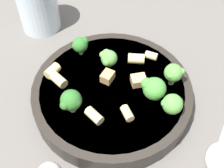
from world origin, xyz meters
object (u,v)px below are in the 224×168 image
object	(u,v)px
rigatoni_5	(94,116)
chicken_chunk_1	(138,80)
rigatoni_4	(151,56)
drinking_glass	(38,7)
spoon	(222,146)
broccoli_floret_2	(71,101)
broccoli_floret_1	(108,58)
rigatoni_1	(136,59)
pasta_bowl	(112,93)
broccoli_floret_4	(80,45)
rigatoni_2	(128,113)
rigatoni_0	(59,80)
broccoli_floret_0	(173,73)
rigatoni_3	(52,71)
chicken_chunk_0	(107,77)
broccoli_floret_3	(153,88)
broccoli_floret_5	(172,104)

from	to	relation	value
rigatoni_5	chicken_chunk_1	xyz separation A→B (m)	(-0.03, 0.09, -0.00)
rigatoni_4	drinking_glass	xyz separation A→B (m)	(-0.20, -0.15, 0.01)
chicken_chunk_1	spoon	xyz separation A→B (m)	(0.14, 0.08, -0.04)
broccoli_floret_2	broccoli_floret_1	bearing A→B (deg)	126.97
spoon	drinking_glass	bearing A→B (deg)	-155.08
broccoli_floret_2	rigatoni_1	distance (m)	0.14
drinking_glass	pasta_bowl	bearing A→B (deg)	13.91
broccoli_floret_4	rigatoni_5	distance (m)	0.14
pasta_bowl	rigatoni_2	xyz separation A→B (m)	(0.06, 0.00, 0.02)
rigatoni_2	rigatoni_4	distance (m)	0.13
rigatoni_0	drinking_glass	distance (m)	0.19
broccoli_floret_0	rigatoni_0	xyz separation A→B (m)	(-0.07, -0.17, -0.02)
rigatoni_3	drinking_glass	size ratio (longest dim) A/B	0.23
rigatoni_2	chicken_chunk_0	xyz separation A→B (m)	(-0.08, -0.00, 0.00)
broccoli_floret_3	chicken_chunk_1	bearing A→B (deg)	-167.75
pasta_bowl	spoon	bearing A→B (deg)	39.11
broccoli_floret_5	rigatoni_5	bearing A→B (deg)	-107.41
broccoli_floret_2	rigatoni_2	bearing A→B (deg)	61.01
broccoli_floret_2	rigatoni_1	bearing A→B (deg)	111.63
rigatoni_2	spoon	size ratio (longest dim) A/B	0.17
broccoli_floret_0	spoon	size ratio (longest dim) A/B	0.28
rigatoni_3	spoon	world-z (taller)	rigatoni_3
rigatoni_1	rigatoni_5	world-z (taller)	rigatoni_1
broccoli_floret_0	chicken_chunk_0	size ratio (longest dim) A/B	1.88
rigatoni_4	spoon	bearing A→B (deg)	9.64
broccoli_floret_4	pasta_bowl	bearing A→B (deg)	11.80
pasta_bowl	rigatoni_2	bearing A→B (deg)	1.62
chicken_chunk_1	drinking_glass	world-z (taller)	drinking_glass
broccoli_floret_5	rigatoni_4	bearing A→B (deg)	167.45
broccoli_floret_0	chicken_chunk_1	distance (m)	0.06
rigatoni_4	drinking_glass	distance (m)	0.25
broccoli_floret_1	chicken_chunk_1	size ratio (longest dim) A/B	1.39
rigatoni_0	chicken_chunk_1	bearing A→B (deg)	66.89
rigatoni_0	chicken_chunk_0	world-z (taller)	same
broccoli_floret_0	broccoli_floret_4	xyz separation A→B (m)	(-0.12, -0.11, -0.00)
broccoli_floret_2	broccoli_floret_3	xyz separation A→B (m)	(0.02, 0.12, -0.00)
pasta_bowl	broccoli_floret_1	world-z (taller)	broccoli_floret_1
rigatoni_3	rigatoni_4	bearing A→B (deg)	79.13
broccoli_floret_0	rigatoni_0	world-z (taller)	broccoli_floret_0
pasta_bowl	chicken_chunk_1	xyz separation A→B (m)	(0.01, 0.04, 0.02)
broccoli_floret_5	broccoli_floret_1	bearing A→B (deg)	-158.48
pasta_bowl	broccoli_floret_2	world-z (taller)	broccoli_floret_2
pasta_bowl	chicken_chunk_0	distance (m)	0.03
broccoli_floret_4	broccoli_floret_2	bearing A→B (deg)	-25.76
broccoli_floret_4	chicken_chunk_0	distance (m)	0.08
broccoli_floret_0	rigatoni_2	bearing A→B (deg)	-72.08
pasta_bowl	rigatoni_3	xyz separation A→B (m)	(-0.07, -0.08, 0.02)
chicken_chunk_0	spoon	xyz separation A→B (m)	(0.16, 0.12, -0.04)
broccoli_floret_3	rigatoni_0	xyz separation A→B (m)	(-0.08, -0.12, -0.01)
broccoli_floret_1	spoon	size ratio (longest dim) A/B	0.23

